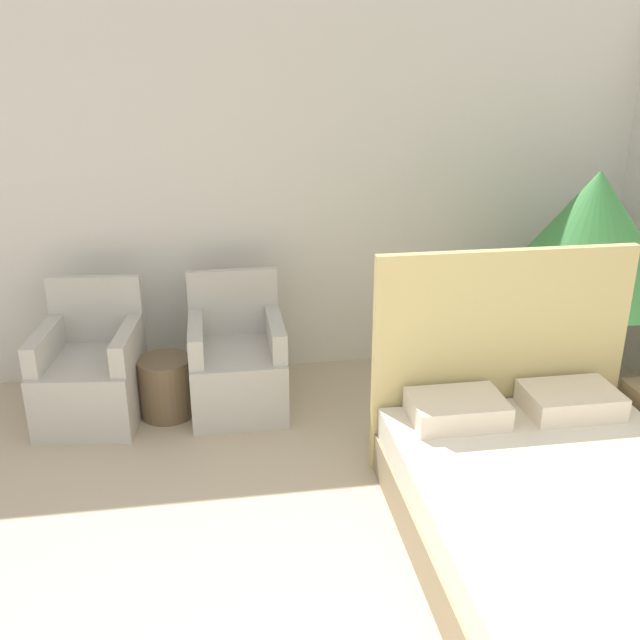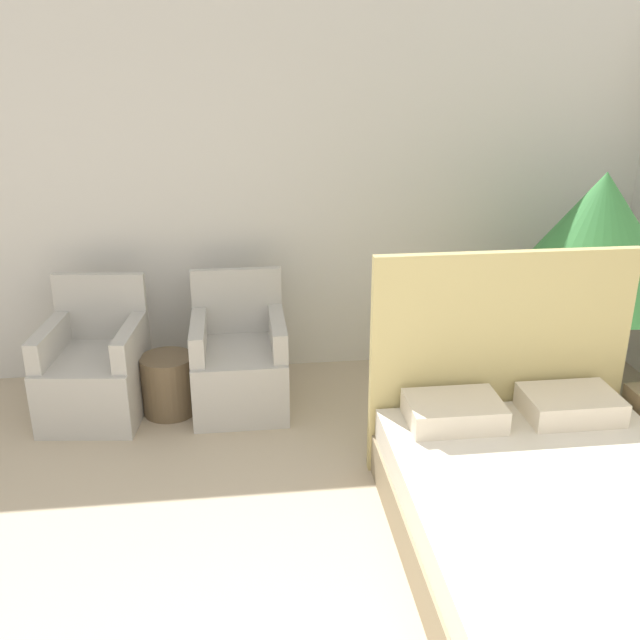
% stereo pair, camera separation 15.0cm
% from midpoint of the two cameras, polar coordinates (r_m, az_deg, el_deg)
% --- Properties ---
extents(wall_back, '(10.00, 0.06, 2.90)m').
position_cam_midpoint_polar(wall_back, '(5.42, -4.75, 10.57)').
color(wall_back, silver).
rests_on(wall_back, ground_plane).
extents(bed, '(1.57, 2.16, 1.36)m').
position_cam_midpoint_polar(bed, '(3.85, 18.06, -14.52)').
color(bed, '#8C7A5B').
rests_on(bed, ground_plane).
extents(armchair_near_window_left, '(0.73, 0.79, 0.94)m').
position_cam_midpoint_polar(armchair_near_window_left, '(5.18, -18.61, -4.47)').
color(armchair_near_window_left, '#B7B2A8').
rests_on(armchair_near_window_left, ground_plane).
extents(armchair_near_window_right, '(0.65, 0.72, 0.94)m').
position_cam_midpoint_polar(armchair_near_window_right, '(5.10, -7.45, -3.92)').
color(armchair_near_window_right, '#B7B2A8').
rests_on(armchair_near_window_right, ground_plane).
extents(potted_palm, '(1.26, 1.26, 1.67)m').
position_cam_midpoint_polar(potted_palm, '(5.21, 20.10, 5.90)').
color(potted_palm, brown).
rests_on(potted_palm, ground_plane).
extents(side_table, '(0.37, 0.37, 0.43)m').
position_cam_midpoint_polar(side_table, '(5.12, -13.04, -5.25)').
color(side_table, brown).
rests_on(side_table, ground_plane).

